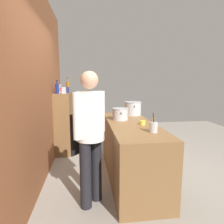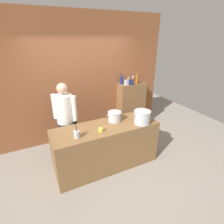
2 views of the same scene
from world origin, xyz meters
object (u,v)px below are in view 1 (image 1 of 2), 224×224
(chef, at_px, (90,130))
(spice_tin_red, at_px, (62,90))
(butter_jar, at_px, (143,123))
(wine_glass_short, at_px, (60,87))
(utensil_crock, at_px, (153,127))
(wine_glass_tall, at_px, (59,88))
(spice_tin_silver, at_px, (64,90))
(wine_bottle_amber, at_px, (68,87))
(stockpot_small, at_px, (120,114))
(wine_bottle_cobalt, at_px, (57,89))
(stockpot_large, at_px, (133,108))
(spice_tin_navy, at_px, (67,90))

(chef, relative_size, spice_tin_red, 14.62)
(butter_jar, distance_m, wine_glass_short, 2.13)
(utensil_crock, height_order, wine_glass_tall, wine_glass_tall)
(chef, relative_size, spice_tin_silver, 12.95)
(wine_bottle_amber, bearing_deg, spice_tin_silver, 169.31)
(wine_glass_tall, bearing_deg, stockpot_small, -131.41)
(butter_jar, relative_size, wine_glass_short, 0.49)
(utensil_crock, height_order, wine_bottle_cobalt, wine_bottle_cobalt)
(utensil_crock, xyz_separation_m, spice_tin_silver, (1.71, 1.29, 0.39))
(stockpot_large, height_order, butter_jar, stockpot_large)
(stockpot_large, distance_m, wine_glass_tall, 1.59)
(wine_glass_short, height_order, spice_tin_navy, wine_glass_short)
(stockpot_large, xyz_separation_m, spice_tin_navy, (0.54, 1.28, 0.33))
(wine_glass_tall, bearing_deg, utensil_crock, -142.80)
(stockpot_small, distance_m, wine_glass_short, 1.65)
(butter_jar, height_order, wine_bottle_cobalt, wine_bottle_cobalt)
(wine_bottle_amber, distance_m, spice_tin_navy, 0.18)
(chef, xyz_separation_m, stockpot_large, (1.30, -0.84, 0.06))
(stockpot_large, bearing_deg, wine_bottle_cobalt, 76.56)
(butter_jar, distance_m, wine_bottle_cobalt, 1.90)
(utensil_crock, distance_m, spice_tin_navy, 2.24)
(utensil_crock, distance_m, wine_bottle_cobalt, 2.20)
(chef, distance_m, stockpot_large, 1.55)
(wine_glass_tall, relative_size, spice_tin_red, 1.41)
(stockpot_large, distance_m, stockpot_small, 0.54)
(butter_jar, xyz_separation_m, spice_tin_silver, (1.27, 1.28, 0.43))
(stockpot_small, relative_size, butter_jar, 3.78)
(butter_jar, distance_m, wine_glass_tall, 2.03)
(chef, xyz_separation_m, wine_glass_short, (1.99, 0.60, 0.46))
(chef, relative_size, wine_bottle_cobalt, 6.21)
(wine_bottle_amber, height_order, spice_tin_navy, wine_bottle_amber)
(wine_bottle_cobalt, height_order, spice_tin_navy, wine_bottle_cobalt)
(utensil_crock, xyz_separation_m, wine_bottle_cobalt, (1.64, 1.41, 0.43))
(stockpot_large, relative_size, utensil_crock, 1.53)
(stockpot_large, relative_size, stockpot_small, 1.16)
(spice_tin_navy, bearing_deg, stockpot_large, -112.70)
(spice_tin_silver, bearing_deg, butter_jar, -134.87)
(stockpot_large, height_order, stockpot_small, stockpot_large)
(utensil_crock, bearing_deg, spice_tin_navy, 34.17)
(stockpot_large, distance_m, wine_glass_short, 1.65)
(stockpot_small, xyz_separation_m, wine_bottle_cobalt, (0.78, 1.13, 0.40))
(stockpot_large, relative_size, spice_tin_navy, 3.02)
(utensil_crock, xyz_separation_m, spice_tin_navy, (1.83, 1.24, 0.39))
(stockpot_large, xyz_separation_m, utensil_crock, (-1.29, 0.04, -0.06))
(stockpot_small, relative_size, wine_glass_short, 1.84)
(wine_glass_short, height_order, wine_glass_tall, wine_glass_short)
(chef, distance_m, spice_tin_navy, 1.93)
(utensil_crock, distance_m, wine_glass_tall, 2.36)
(spice_tin_navy, bearing_deg, butter_jar, -138.44)
(spice_tin_red, distance_m, spice_tin_silver, 0.39)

